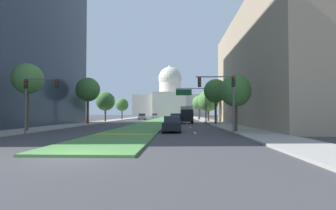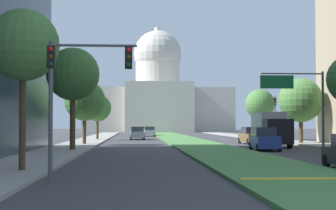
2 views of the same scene
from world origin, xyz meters
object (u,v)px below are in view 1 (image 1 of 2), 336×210
Objects in this scene: traffic_light_near_right at (223,91)px; box_truck_delivery at (186,114)px; sedan_far_horizon at (142,117)px; sedan_very_far at (155,116)px; street_tree_left_distant at (122,105)px; street_tree_left_near at (28,79)px; capitol_building at (170,99)px; street_tree_left_far at (105,101)px; street_tree_right_far at (208,101)px; street_tree_right_near at (235,91)px; traffic_light_near_left at (35,93)px; traffic_light_far_right at (198,107)px; sedan_midblock at (176,119)px; street_tree_right_distant at (199,103)px; street_tree_right_mid at (216,91)px; sedan_lead_stopped at (172,124)px; overhead_guide_sign at (195,98)px; sedan_distant at (185,118)px; street_tree_left_mid at (88,90)px.

traffic_light_near_right reaches higher than box_truck_delivery.
sedan_very_far is at bearing 83.22° from sedan_far_horizon.
street_tree_left_near is at bearing -89.89° from street_tree_left_distant.
traffic_light_near_right is 19.92m from street_tree_left_near.
capitol_building is 93.05m from street_tree_left_far.
street_tree_right_far is (22.15, 31.65, -0.89)m from street_tree_left_near.
street_tree_right_near is at bearing -80.30° from box_truck_delivery.
traffic_light_near_left is at bearing -117.66° from box_truck_delivery.
sedan_midblock is at bearing -107.74° from traffic_light_far_right.
street_tree_right_near is 0.86× the size of street_tree_right_distant.
street_tree_left_near is 51.74m from street_tree_right_distant.
street_tree_right_mid is 1.18× the size of box_truck_delivery.
sedan_very_far is (7.46, 37.51, -3.66)m from street_tree_left_far.
traffic_light_near_right is at bearing -46.41° from sedan_lead_stopped.
sedan_lead_stopped is (15.02, -46.18, -3.43)m from street_tree_left_distant.
street_tree_right_near is at bearing -71.92° from sedan_far_horizon.
street_tree_right_far is at bearing -87.44° from street_tree_right_distant.
capitol_building reaches higher than street_tree_left_distant.
street_tree_left_distant reaches higher than traffic_light_near_right.
street_tree_right_mid is 14.20m from street_tree_right_far.
sedan_midblock is (-5.14, -16.07, -2.46)m from traffic_light_far_right.
box_truck_delivery is at bearing -17.81° from street_tree_left_far.
street_tree_left_far is 20.67m from sedan_far_horizon.
street_tree_left_near is 1.22× the size of street_tree_right_near.
street_tree_left_near is 46.76m from street_tree_left_distant.
street_tree_left_near is at bearing -132.30° from overhead_guide_sign.
sedan_distant is (14.57, 35.90, -2.96)m from traffic_light_near_left.
street_tree_left_distant is at bearing -148.78° from sedan_far_horizon.
street_tree_right_near is at bearing 0.55° from street_tree_left_near.
street_tree_left_distant is 1.40× the size of sedan_very_far.
sedan_lead_stopped is (14.94, -17.79, -5.16)m from street_tree_left_mid.
traffic_light_near_left is 53.26m from sedan_far_horizon.
street_tree_left_mid is 1.26× the size of box_truck_delivery.
sedan_far_horizon is (-16.34, 2.82, -3.94)m from street_tree_right_distant.
traffic_light_near_right is 0.90× the size of street_tree_right_near.
sedan_midblock is 0.99× the size of sedan_distant.
sedan_midblock is at bearing 89.44° from sedan_lead_stopped.
street_tree_right_near is at bearing -90.15° from street_tree_right_distant.
street_tree_left_far is at bearing 149.85° from street_tree_right_mid.
street_tree_left_mid is at bearing -159.78° from box_truck_delivery.
street_tree_right_distant is 25.43m from sedan_very_far.
traffic_light_near_left is 1.23× the size of sedan_far_horizon.
street_tree_right_near is 1.27× the size of sedan_distant.
street_tree_right_distant is 47.13m from sedan_lead_stopped.
overhead_guide_sign is 0.92× the size of street_tree_left_near.
street_tree_right_mid is at bearing 68.02° from sedan_lead_stopped.
street_tree_left_distant is 28.11m from box_truck_delivery.
traffic_light_far_right is at bearing 82.99° from overhead_guide_sign.
street_tree_left_far is at bearing 125.65° from street_tree_right_near.
street_tree_right_near reaches higher than sedan_lead_stopped.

